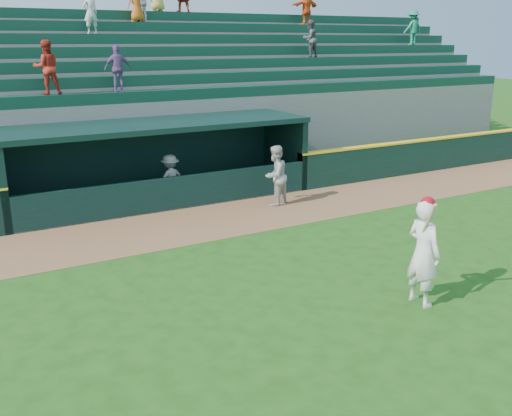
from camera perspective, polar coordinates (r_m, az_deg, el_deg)
name	(u,v)px	position (r m, az deg, el deg)	size (l,w,h in m)	color
ground	(295,289)	(11.72, 3.91, -8.05)	(120.00, 120.00, 0.00)	#1F4B12
warning_track	(197,224)	(15.75, -5.96, -1.57)	(40.00, 3.00, 0.01)	brown
field_wall_right	(462,151)	(24.22, 19.86, 5.36)	(15.50, 0.30, 1.20)	black
wall_stripe_right	(463,135)	(24.12, 20.01, 6.83)	(15.50, 0.32, 0.06)	yellow
dugout_player_front	(275,176)	(17.26, 1.94, 3.26)	(0.89, 0.69, 1.83)	#ACADA7
dugout_player_inside	(170,179)	(17.69, -8.55, 2.89)	(0.98, 0.56, 1.52)	#A6A5A0
dugout	(155,156)	(18.21, -10.07, 5.14)	(9.40, 2.80, 2.46)	slate
stands	(112,108)	(22.37, -14.22, 9.68)	(34.50, 6.25, 7.59)	slate
batter_at_plate	(424,251)	(11.13, 16.41, -4.19)	(0.57, 0.84, 2.14)	white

